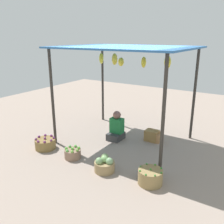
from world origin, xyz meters
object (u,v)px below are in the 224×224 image
Objects in this scene: wooden_crate_near_vendor at (154,137)px; vendor_person at (116,129)px; basket_green_apples at (73,153)px; basket_green_chilies at (150,177)px; basket_cabbages at (105,165)px; wooden_crate_stacked_rear at (152,136)px; basket_purple_onions at (45,144)px.

vendor_person is at bearing -154.89° from wooden_crate_near_vendor.
basket_green_apples is 0.80× the size of basket_green_chilies.
basket_green_apples is 0.89× the size of basket_cabbages.
basket_green_chilies is (1.63, -1.43, -0.16)m from vendor_person.
basket_green_apples is (-0.27, -1.45, -0.18)m from vendor_person.
wooden_crate_stacked_rear is at bearing 112.87° from basket_green_chilies.
wooden_crate_near_vendor is at bearing 20.38° from wooden_crate_stacked_rear.
vendor_person is 2.24× the size of wooden_crate_near_vendor.
wooden_crate_near_vendor is (2.08, 1.87, -0.01)m from basket_purple_onions.
wooden_crate_stacked_rear reaches higher than basket_green_apples.
vendor_person is 2.18m from basket_green_chilies.
basket_cabbages is at bearing -2.96° from basket_purple_onions.
basket_cabbages is 1.98m from wooden_crate_near_vendor.
vendor_person reaches higher than basket_cabbages.
basket_cabbages is at bearing -174.15° from basket_green_chilies.
basket_cabbages reaches higher than basket_purple_onions.
wooden_crate_stacked_rear is at bearing 25.44° from vendor_person.
vendor_person is at bearing 50.87° from basket_purple_onions.
wooden_crate_stacked_rear is (1.13, 1.86, 0.03)m from basket_green_apples.
basket_purple_onions reaches higher than wooden_crate_stacked_rear.
vendor_person is 1.55× the size of basket_purple_onions.
vendor_person is at bearing -154.56° from wooden_crate_stacked_rear.
wooden_crate_stacked_rear is at bearing 58.79° from basket_green_apples.
vendor_person is 0.96m from wooden_crate_stacked_rear.
basket_purple_onions is at bearing -137.64° from wooden_crate_stacked_rear.
vendor_person reaches higher than basket_green_apples.
basket_green_apples is 1.90m from basket_green_chilies.
basket_green_apples is 0.94m from basket_cabbages.
basket_green_chilies is at bearing -69.03° from wooden_crate_near_vendor.
basket_purple_onions is at bearing -179.90° from basket_green_chilies.
wooden_crate_stacked_rear is (2.02, 1.84, 0.02)m from basket_purple_onions.
vendor_person is 1.68× the size of basket_green_chilies.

